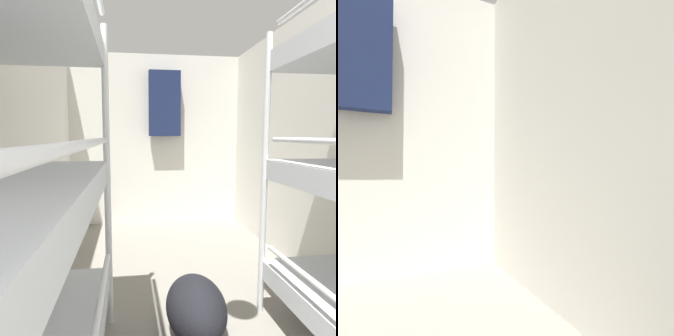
# 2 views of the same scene
# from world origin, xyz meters

# --- Properties ---
(wall_back) EXTENTS (2.55, 0.06, 2.43)m
(wall_back) POSITION_xyz_m (0.00, 4.86, 1.21)
(wall_back) COLOR silver
(wall_back) RESTS_ON ground_plane
(duffel_bag) EXTENTS (0.38, 0.55, 0.38)m
(duffel_bag) POSITION_xyz_m (0.01, 2.25, 0.19)
(duffel_bag) COLOR black
(duffel_bag) RESTS_ON ground_plane
(hanging_coat) EXTENTS (0.44, 0.12, 0.90)m
(hanging_coat) POSITION_xyz_m (0.11, 4.71, 1.73)
(hanging_coat) COLOR #192347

